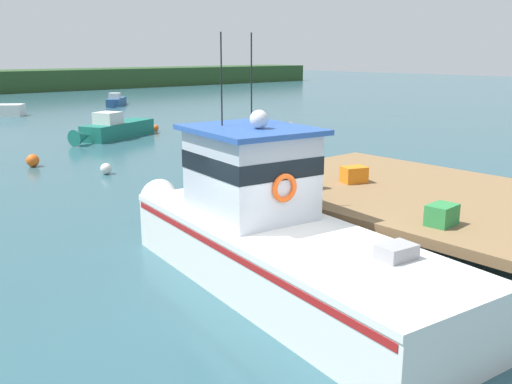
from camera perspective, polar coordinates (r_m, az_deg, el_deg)
The scene contains 12 objects.
ground_plane at distance 10.84m, azimuth 1.93°, elevation -10.09°, with size 200.00×200.00×0.00m, color #2D5660.
dock at distance 14.04m, azimuth 16.48°, elevation -0.41°, with size 6.00×9.00×1.20m.
main_fishing_boat at distance 10.99m, azimuth 1.28°, elevation -4.12°, with size 3.54×9.95×4.80m.
crate_stack_mid_dock at distance 14.49m, azimuth 9.89°, elevation 1.75°, with size 0.60×0.44×0.41m, color orange.
crate_single_far at distance 11.32m, azimuth 18.30°, elevation -2.21°, with size 0.60×0.44×0.40m, color #2D8442.
bait_bucket at distance 14.54m, azimuth 2.20°, elevation 1.85°, with size 0.32×0.32×0.34m, color #2866B2.
deckhand_by_the_boat at distance 13.47m, azimuth 3.46°, elevation 3.85°, with size 0.36×0.22×1.63m.
moored_boat_far_left at distance 50.07m, azimuth -14.02°, elevation 8.91°, with size 3.35×3.91×1.10m.
moored_boat_mid_harbor at distance 30.73m, azimuth -14.23°, elevation 6.18°, with size 5.57×3.31×1.42m.
mooring_buoy_spare_mooring at distance 33.20m, azimuth -10.14°, elevation 6.41°, with size 0.37×0.37×0.37m, color #EA5B19.
mooring_buoy_inshore at distance 24.05m, azimuth -21.67°, elevation 2.99°, with size 0.50×0.50×0.50m, color #EA5B19.
mooring_buoy_outer at distance 21.70m, azimuth -14.94°, elevation 2.29°, with size 0.42×0.42×0.42m, color silver.
Camera 1 is at (-6.76, -7.23, 4.41)m, focal length 39.51 mm.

